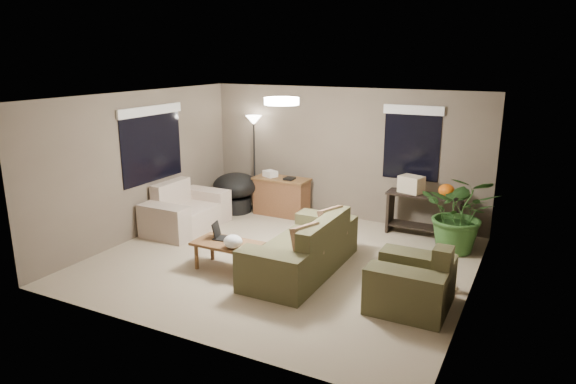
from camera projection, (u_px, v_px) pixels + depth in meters
The scene contains 20 objects.
room_shell at pixel (282, 182), 7.62m from camera, with size 5.50×5.50×5.50m.
main_sofa at pixel (304, 252), 7.49m from camera, with size 0.95×2.20×0.85m.
throw_pillows at pixel (321, 232), 7.28m from camera, with size 0.38×1.40×0.47m.
loveseat at pixel (185, 213), 9.33m from camera, with size 0.90×1.60×0.85m.
armchair at pixel (412, 285), 6.42m from camera, with size 0.95×1.00×0.85m.
coffee_table at pixel (227, 246), 7.53m from camera, with size 1.00×0.55×0.42m.
laptop at pixel (221, 235), 7.66m from camera, with size 0.40×0.27×0.24m.
plastic_bag at pixel (233, 242), 7.27m from camera, with size 0.28×0.25×0.19m, color white.
desk at pixel (282, 196), 10.11m from camera, with size 1.10×0.50×0.75m.
desk_papers at pixel (274, 175), 10.06m from camera, with size 0.70×0.30×0.12m.
console_table at pixel (424, 211), 8.94m from camera, with size 1.30×0.40×0.75m.
pumpkin at pixel (446, 190), 8.68m from camera, with size 0.27×0.27×0.22m, color orange.
cardboard_box at pixel (411, 184), 8.94m from camera, with size 0.39×0.29×0.29m, color beige.
papasan_chair at pixel (236, 189), 10.29m from camera, with size 1.12×1.12×0.80m.
floor_lamp at pixel (254, 131), 10.26m from camera, with size 0.32×0.32×1.91m.
ceiling_fixture at pixel (282, 101), 7.31m from camera, with size 0.50×0.50×0.10m, color white.
houseplant at pixel (460, 222), 8.17m from camera, with size 1.17×1.30×1.01m, color #2D5923.
cat_scratching_post at pixel (445, 275), 6.90m from camera, with size 0.32×0.32×0.50m.
window_left at pixel (152, 132), 8.94m from camera, with size 0.05×1.56×1.33m.
window_back at pixel (412, 131), 9.04m from camera, with size 1.06×0.05×1.33m.
Camera 1 is at (3.45, -6.54, 3.08)m, focal length 32.00 mm.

